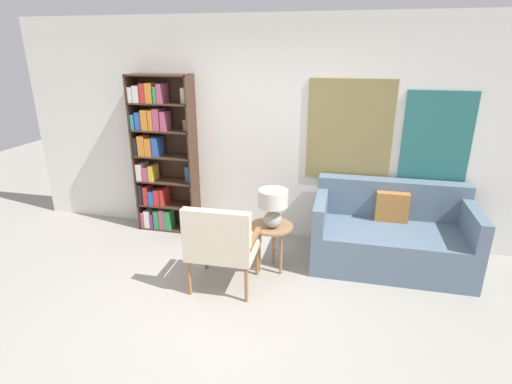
# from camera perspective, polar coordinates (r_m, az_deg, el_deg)

# --- Properties ---
(ground_plane) EXTENTS (14.00, 14.00, 0.00)m
(ground_plane) POSITION_cam_1_polar(r_m,az_deg,el_deg) (3.74, -6.25, -18.64)
(ground_plane) COLOR #9E998E
(wall_back) EXTENTS (6.40, 0.08, 2.70)m
(wall_back) POSITION_cam_1_polar(r_m,az_deg,el_deg) (4.97, 1.45, 8.60)
(wall_back) COLOR white
(wall_back) RESTS_ON ground_plane
(bookshelf) EXTENTS (0.79, 0.30, 2.03)m
(bookshelf) POSITION_cam_1_polar(r_m,az_deg,el_deg) (5.32, -13.74, 5.05)
(bookshelf) COLOR #422B1E
(bookshelf) RESTS_ON ground_plane
(armchair) EXTENTS (0.68, 0.59, 0.92)m
(armchair) POSITION_cam_1_polar(r_m,az_deg,el_deg) (3.93, -5.10, -7.12)
(armchair) COLOR olive
(armchair) RESTS_ON ground_plane
(couch) EXTENTS (1.69, 0.93, 0.90)m
(couch) POSITION_cam_1_polar(r_m,az_deg,el_deg) (4.76, 18.62, -5.94)
(couch) COLOR slate
(couch) RESTS_ON ground_plane
(side_table) EXTENTS (0.46, 0.46, 0.54)m
(side_table) POSITION_cam_1_polar(r_m,az_deg,el_deg) (4.31, 2.24, -5.57)
(side_table) COLOR #99704C
(side_table) RESTS_ON ground_plane
(table_lamp) EXTENTS (0.31, 0.31, 0.42)m
(table_lamp) POSITION_cam_1_polar(r_m,az_deg,el_deg) (4.14, 2.45, -1.77)
(table_lamp) COLOR #A59E93
(table_lamp) RESTS_ON side_table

